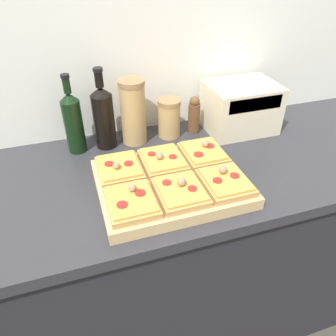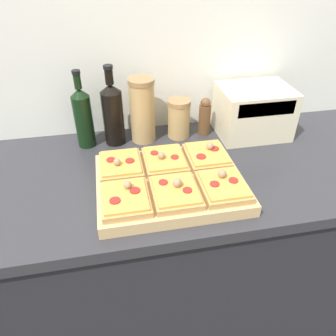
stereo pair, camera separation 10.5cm
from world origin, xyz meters
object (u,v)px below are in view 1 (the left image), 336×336
olive_oil_bottle (73,122)px  grain_jar_short (169,118)px  toaster_oven (240,107)px  wine_bottle (103,116)px  pepper_mill (194,115)px  grain_jar_tall (133,112)px  cutting_board (171,183)px

olive_oil_bottle → grain_jar_short: size_ratio=1.89×
olive_oil_bottle → toaster_oven: olive_oil_bottle is taller
toaster_oven → wine_bottle: bearing=176.6°
grain_jar_short → pepper_mill: (0.11, 0.00, -0.00)m
grain_jar_tall → toaster_oven: 0.44m
grain_jar_tall → pepper_mill: (0.25, 0.00, -0.05)m
grain_jar_short → wine_bottle: bearing=180.0°
grain_jar_short → toaster_oven: toaster_oven is taller
pepper_mill → toaster_oven: (0.19, -0.03, 0.02)m
cutting_board → pepper_mill: size_ratio=2.96×
grain_jar_tall → pepper_mill: 0.25m
cutting_board → grain_jar_tall: grain_jar_tall is taller
grain_jar_tall → grain_jar_short: grain_jar_tall is taller
grain_jar_short → pepper_mill: same height
cutting_board → olive_oil_bottle: size_ratio=1.56×
grain_jar_tall → grain_jar_short: 0.15m
wine_bottle → pepper_mill: bearing=-0.0°
grain_jar_short → toaster_oven: 0.30m
olive_oil_bottle → cutting_board: bearing=-51.5°
grain_jar_tall → grain_jar_short: size_ratio=1.60×
wine_bottle → pepper_mill: 0.37m
cutting_board → toaster_oven: size_ratio=1.53×
grain_jar_tall → grain_jar_short: bearing=0.0°
cutting_board → grain_jar_short: (0.10, 0.33, 0.06)m
cutting_board → toaster_oven: (0.40, 0.30, 0.08)m
wine_bottle → grain_jar_tall: size_ratio=1.22×
grain_jar_tall → pepper_mill: size_ratio=1.61×
olive_oil_bottle → wine_bottle: (0.11, 0.00, 0.00)m
cutting_board → wine_bottle: wine_bottle is taller
wine_bottle → cutting_board: bearing=-65.1°
cutting_board → wine_bottle: 0.38m
wine_bottle → pepper_mill: (0.36, -0.00, -0.05)m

